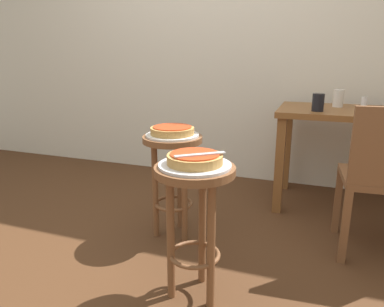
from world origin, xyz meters
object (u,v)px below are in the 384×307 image
Objects in this scene: stool_middle at (173,164)px; serving_plate_middle at (172,135)px; wooden_chair at (384,177)px; dining_table at (359,127)px; pizza_middle at (172,130)px; cup_far_edge at (338,98)px; cup_near_edge at (318,102)px; stool_foreground at (195,203)px; pizza_foreground at (195,159)px; pizza_server_knife at (200,154)px; serving_plate_foreground at (195,165)px; condiment_shaker at (364,103)px.

stool_middle is 2.03× the size of serving_plate_middle.
dining_table is at bearing 97.42° from wooden_chair.
pizza_middle is 2.06× the size of cup_far_edge.
wooden_chair is at bearing -54.09° from cup_near_edge.
stool_middle is at bearing 122.09° from stool_foreground.
pizza_foreground is at bearing -57.91° from serving_plate_middle.
cup_near_edge is (0.46, 1.16, 0.12)m from pizza_foreground.
cup_far_edge is 1.55m from pizza_server_knife.
serving_plate_foreground is 1.26m from cup_near_edge.
pizza_server_knife is at bearing -117.99° from dining_table.
serving_plate_foreground reaches higher than stool_foreground.
condiment_shaker is at bearing 70.91° from dining_table.
condiment_shaker is at bearing 38.48° from pizza_middle.
cup_far_edge is at bearing 144.92° from dining_table.
wooden_chair is at bearing 7.24° from serving_plate_middle.
pizza_foreground is 2.78× the size of condiment_shaker.
condiment_shaker is 0.39× the size of pizza_server_knife.
wooden_chair reaches higher than serving_plate_middle.
serving_plate_foreground is 3.65× the size of condiment_shaker.
pizza_middle is at bearing -172.76° from wooden_chair.
pizza_foreground reaches higher than stool_middle.
wooden_chair reaches higher than dining_table.
wooden_chair is (1.15, 0.15, -0.20)m from pizza_middle.
condiment_shaker is at bearing 60.94° from serving_plate_foreground.
wooden_chair reaches higher than cup_far_edge.
wooden_chair is (0.37, -0.51, -0.31)m from cup_near_edge.
dining_table is at bearing -35.08° from cup_far_edge.
wooden_chair is at bearing -82.58° from dining_table.
serving_plate_middle reaches higher than stool_foreground.
dining_table is at bearing 60.66° from stool_foreground.
pizza_middle is (-0.32, 0.51, 0.20)m from stool_foreground.
serving_plate_middle is at bearing -172.76° from wooden_chair.
serving_plate_middle is at bearing -134.66° from cup_far_edge.
serving_plate_middle is at bearing -139.78° from cup_near_edge.
stool_foreground is at bearing -111.51° from cup_near_edge.
serving_plate_middle is at bearing 85.68° from pizza_server_knife.
pizza_middle is at bearing -139.78° from cup_near_edge.
stool_foreground is 5.35× the size of cup_near_edge.
cup_near_edge is 0.95× the size of cup_far_edge.
cup_near_edge is 1.26m from pizza_server_knife.
cup_near_edge is at bearing -146.47° from condiment_shaker.
serving_plate_foreground is at bearing -119.06° from condiment_shaker.
cup_far_edge is (0.91, 0.92, 0.12)m from pizza_middle.
pizza_middle reaches higher than stool_middle.
pizza_server_knife is (0.03, -0.02, 0.23)m from stool_foreground.
stool_foreground is 0.20m from pizza_foreground.
serving_plate_foreground is 1.55m from cup_far_edge.
stool_middle is at bearing 85.68° from pizza_server_knife.
cup_near_edge is (0.78, 0.66, 0.32)m from stool_middle.
serving_plate_middle is at bearing 122.09° from pizza_foreground.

